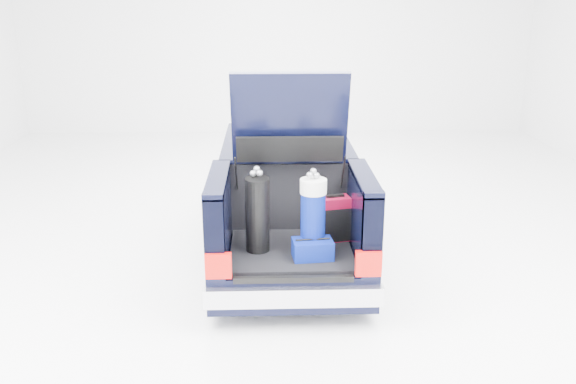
{
  "coord_description": "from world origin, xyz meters",
  "views": [
    {
      "loc": [
        -0.24,
        -7.61,
        3.28
      ],
      "look_at": [
        0.0,
        -0.5,
        0.92
      ],
      "focal_mm": 38.0,
      "sensor_mm": 36.0,
      "label": 1
    }
  ],
  "objects_px": {
    "red_suitcase": "(335,219)",
    "blue_duffel": "(313,249)",
    "car": "(286,196)",
    "blue_golf_bag": "(313,216)",
    "black_golf_bag": "(257,214)"
  },
  "relations": [
    {
      "from": "red_suitcase",
      "to": "blue_duffel",
      "type": "distance_m",
      "value": 0.58
    },
    {
      "from": "car",
      "to": "red_suitcase",
      "type": "height_order",
      "value": "car"
    },
    {
      "from": "blue_golf_bag",
      "to": "blue_duffel",
      "type": "distance_m",
      "value": 0.35
    },
    {
      "from": "car",
      "to": "red_suitcase",
      "type": "bearing_deg",
      "value": -69.81
    },
    {
      "from": "black_golf_bag",
      "to": "blue_golf_bag",
      "type": "height_order",
      "value": "blue_golf_bag"
    },
    {
      "from": "black_golf_bag",
      "to": "blue_duffel",
      "type": "xyz_separation_m",
      "value": [
        0.58,
        -0.2,
        -0.32
      ]
    },
    {
      "from": "car",
      "to": "blue_duffel",
      "type": "bearing_deg",
      "value": -83.28
    },
    {
      "from": "black_golf_bag",
      "to": "blue_golf_bag",
      "type": "distance_m",
      "value": 0.59
    },
    {
      "from": "red_suitcase",
      "to": "blue_duffel",
      "type": "xyz_separation_m",
      "value": [
        -0.28,
        -0.49,
        -0.15
      ]
    },
    {
      "from": "car",
      "to": "blue_golf_bag",
      "type": "bearing_deg",
      "value": -82.53
    },
    {
      "from": "blue_golf_bag",
      "to": "car",
      "type": "bearing_deg",
      "value": 115.41
    },
    {
      "from": "red_suitcase",
      "to": "blue_golf_bag",
      "type": "bearing_deg",
      "value": -138.91
    },
    {
      "from": "black_golf_bag",
      "to": "red_suitcase",
      "type": "bearing_deg",
      "value": 12.22
    },
    {
      "from": "car",
      "to": "blue_golf_bag",
      "type": "distance_m",
      "value": 1.77
    },
    {
      "from": "car",
      "to": "blue_golf_bag",
      "type": "height_order",
      "value": "car"
    }
  ]
}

